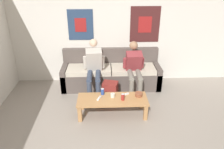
{
  "coord_description": "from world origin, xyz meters",
  "views": [
    {
      "loc": [
        0.06,
        -2.41,
        2.54
      ],
      "look_at": [
        0.21,
        1.5,
        0.66
      ],
      "focal_mm": 35.0,
      "sensor_mm": 36.0,
      "label": 1
    }
  ],
  "objects_px": {
    "couch": "(111,74)",
    "person_seated_teen": "(134,67)",
    "backpack": "(110,92)",
    "drink_can_blue": "(102,92)",
    "coffee_table": "(112,101)",
    "game_controller_near_right": "(99,98)",
    "pillar_candle": "(113,95)",
    "person_seated_adult": "(94,67)",
    "drink_can_red": "(123,97)",
    "game_controller_near_left": "(126,94)",
    "ceramic_bowl": "(139,94)"
  },
  "relations": [
    {
      "from": "couch",
      "to": "person_seated_teen",
      "type": "bearing_deg",
      "value": -37.41
    },
    {
      "from": "backpack",
      "to": "drink_can_blue",
      "type": "height_order",
      "value": "drink_can_blue"
    },
    {
      "from": "coffee_table",
      "to": "game_controller_near_right",
      "type": "xyz_separation_m",
      "value": [
        -0.25,
        0.01,
        0.07
      ]
    },
    {
      "from": "backpack",
      "to": "pillar_candle",
      "type": "xyz_separation_m",
      "value": [
        0.04,
        -0.45,
        0.18
      ]
    },
    {
      "from": "person_seated_adult",
      "to": "drink_can_blue",
      "type": "relative_size",
      "value": 9.82
    },
    {
      "from": "person_seated_adult",
      "to": "pillar_candle",
      "type": "height_order",
      "value": "person_seated_adult"
    },
    {
      "from": "person_seated_teen",
      "to": "drink_can_red",
      "type": "bearing_deg",
      "value": -110.35
    },
    {
      "from": "drink_can_blue",
      "to": "game_controller_near_left",
      "type": "xyz_separation_m",
      "value": [
        0.45,
        -0.03,
        -0.05
      ]
    },
    {
      "from": "couch",
      "to": "coffee_table",
      "type": "bearing_deg",
      "value": -90.72
    },
    {
      "from": "coffee_table",
      "to": "person_seated_teen",
      "type": "relative_size",
      "value": 1.16
    },
    {
      "from": "drink_can_blue",
      "to": "drink_can_red",
      "type": "height_order",
      "value": "same"
    },
    {
      "from": "pillar_candle",
      "to": "game_controller_near_left",
      "type": "xyz_separation_m",
      "value": [
        0.26,
        0.07,
        -0.02
      ]
    },
    {
      "from": "game_controller_near_left",
      "to": "coffee_table",
      "type": "bearing_deg",
      "value": -152.53
    },
    {
      "from": "coffee_table",
      "to": "person_seated_adult",
      "type": "relative_size",
      "value": 1.09
    },
    {
      "from": "backpack",
      "to": "drink_can_red",
      "type": "bearing_deg",
      "value": -68.49
    },
    {
      "from": "coffee_table",
      "to": "backpack",
      "type": "xyz_separation_m",
      "value": [
        -0.03,
        0.52,
        -0.09
      ]
    },
    {
      "from": "couch",
      "to": "drink_can_red",
      "type": "relative_size",
      "value": 18.46
    },
    {
      "from": "couch",
      "to": "ceramic_bowl",
      "type": "xyz_separation_m",
      "value": [
        0.49,
        -1.11,
        0.09
      ]
    },
    {
      "from": "coffee_table",
      "to": "backpack",
      "type": "distance_m",
      "value": 0.52
    },
    {
      "from": "drink_can_blue",
      "to": "person_seated_teen",
      "type": "bearing_deg",
      "value": 42.65
    },
    {
      "from": "couch",
      "to": "drink_can_red",
      "type": "distance_m",
      "value": 1.25
    },
    {
      "from": "drink_can_blue",
      "to": "drink_can_red",
      "type": "distance_m",
      "value": 0.43
    },
    {
      "from": "person_seated_teen",
      "to": "pillar_candle",
      "type": "bearing_deg",
      "value": -123.87
    },
    {
      "from": "couch",
      "to": "coffee_table",
      "type": "xyz_separation_m",
      "value": [
        -0.01,
        -1.19,
        -0.01
      ]
    },
    {
      "from": "game_controller_near_left",
      "to": "person_seated_teen",
      "type": "bearing_deg",
      "value": 69.99
    },
    {
      "from": "person_seated_adult",
      "to": "ceramic_bowl",
      "type": "relative_size",
      "value": 8.09
    },
    {
      "from": "person_seated_teen",
      "to": "game_controller_near_right",
      "type": "bearing_deg",
      "value": -133.39
    },
    {
      "from": "backpack",
      "to": "ceramic_bowl",
      "type": "xyz_separation_m",
      "value": [
        0.54,
        -0.44,
        0.19
      ]
    },
    {
      "from": "ceramic_bowl",
      "to": "drink_can_blue",
      "type": "distance_m",
      "value": 0.7
    },
    {
      "from": "game_controller_near_right",
      "to": "drink_can_blue",
      "type": "bearing_deg",
      "value": 68.24
    },
    {
      "from": "backpack",
      "to": "ceramic_bowl",
      "type": "relative_size",
      "value": 2.79
    },
    {
      "from": "backpack",
      "to": "ceramic_bowl",
      "type": "bearing_deg",
      "value": -39.29
    },
    {
      "from": "ceramic_bowl",
      "to": "game_controller_near_left",
      "type": "distance_m",
      "value": 0.26
    },
    {
      "from": "ceramic_bowl",
      "to": "drink_can_red",
      "type": "bearing_deg",
      "value": -159.36
    },
    {
      "from": "ceramic_bowl",
      "to": "drink_can_blue",
      "type": "bearing_deg",
      "value": 172.28
    },
    {
      "from": "couch",
      "to": "backpack",
      "type": "relative_size",
      "value": 5.45
    },
    {
      "from": "person_seated_adult",
      "to": "ceramic_bowl",
      "type": "xyz_separation_m",
      "value": [
        0.88,
        -0.72,
        -0.27
      ]
    },
    {
      "from": "pillar_candle",
      "to": "drink_can_red",
      "type": "relative_size",
      "value": 0.69
    },
    {
      "from": "backpack",
      "to": "drink_can_blue",
      "type": "distance_m",
      "value": 0.43
    },
    {
      "from": "couch",
      "to": "person_seated_adult",
      "type": "xyz_separation_m",
      "value": [
        -0.38,
        -0.39,
        0.36
      ]
    },
    {
      "from": "pillar_candle",
      "to": "person_seated_teen",
      "type": "bearing_deg",
      "value": 56.13
    },
    {
      "from": "pillar_candle",
      "to": "drink_can_red",
      "type": "height_order",
      "value": "drink_can_red"
    },
    {
      "from": "coffee_table",
      "to": "game_controller_near_left",
      "type": "height_order",
      "value": "game_controller_near_left"
    },
    {
      "from": "person_seated_adult",
      "to": "game_controller_near_right",
      "type": "height_order",
      "value": "person_seated_adult"
    },
    {
      "from": "backpack",
      "to": "pillar_candle",
      "type": "distance_m",
      "value": 0.49
    },
    {
      "from": "ceramic_bowl",
      "to": "drink_can_red",
      "type": "xyz_separation_m",
      "value": [
        -0.32,
        -0.12,
        0.02
      ]
    },
    {
      "from": "game_controller_near_right",
      "to": "drink_can_red",
      "type": "bearing_deg",
      "value": -6.37
    },
    {
      "from": "backpack",
      "to": "pillar_candle",
      "type": "bearing_deg",
      "value": -85.31
    },
    {
      "from": "person_seated_adult",
      "to": "pillar_candle",
      "type": "bearing_deg",
      "value": -62.79
    },
    {
      "from": "backpack",
      "to": "drink_can_red",
      "type": "xyz_separation_m",
      "value": [
        0.22,
        -0.56,
        0.21
      ]
    }
  ]
}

